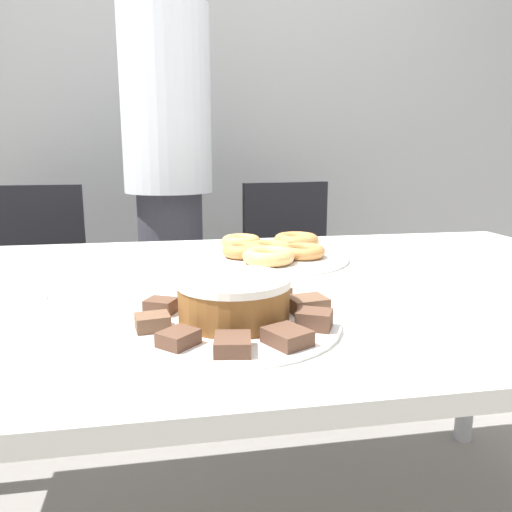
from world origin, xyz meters
The scene contains 25 objects.
wall_back centered at (0.00, 1.63, 1.30)m, with size 8.00×0.05×2.60m.
table centered at (0.00, 0.00, 0.67)m, with size 1.81×1.06×0.74m.
person_standing centered at (-0.16, 0.99, 0.92)m, with size 0.34×0.34×1.74m.
office_chair_left centered at (-0.70, 0.98, 0.42)m, with size 0.45×0.45×0.88m.
office_chair_right centered at (0.37, 0.98, 0.42)m, with size 0.52×0.52×0.88m.
plate_cake centered at (-0.07, -0.26, 0.75)m, with size 0.33×0.33×0.01m.
plate_donuts centered at (0.08, 0.21, 0.75)m, with size 0.40×0.40×0.01m.
frosted_cake centered at (-0.07, -0.26, 0.79)m, with size 0.18×0.18×0.07m.
lamington_0 centered at (-0.02, -0.38, 0.77)m, with size 0.07×0.07×0.02m.
lamington_1 centered at (0.04, -0.32, 0.77)m, with size 0.06×0.06×0.03m.
lamington_2 centered at (0.05, -0.24, 0.77)m, with size 0.07×0.06×0.02m.
lamington_3 centered at (0.01, -0.18, 0.77)m, with size 0.06×0.06×0.02m.
lamington_4 centered at (-0.05, -0.14, 0.77)m, with size 0.05×0.05×0.02m.
lamington_5 centered at (-0.13, -0.15, 0.77)m, with size 0.05×0.06×0.02m.
lamington_6 centered at (-0.19, -0.21, 0.77)m, with size 0.06×0.06×0.02m.
lamington_7 centered at (-0.20, -0.28, 0.77)m, with size 0.05×0.05×0.02m.
lamington_8 centered at (-0.16, -0.35, 0.76)m, with size 0.06×0.06×0.02m.
lamington_9 centered at (-0.09, -0.39, 0.77)m, with size 0.06×0.06×0.02m.
donut_0 centered at (0.08, 0.21, 0.77)m, with size 0.12×0.12×0.03m.
donut_1 centered at (0.16, 0.18, 0.77)m, with size 0.12×0.12×0.03m.
donut_2 centered at (0.17, 0.30, 0.77)m, with size 0.12×0.12×0.04m.
donut_3 centered at (0.02, 0.31, 0.77)m, with size 0.11×0.11×0.04m.
donut_4 centered at (0.01, 0.21, 0.77)m, with size 0.10×0.10×0.03m.
donut_5 centered at (0.06, 0.12, 0.77)m, with size 0.12×0.12×0.03m.
napkin centered at (-0.47, -0.03, 0.75)m, with size 0.15×0.13×0.01m.
Camera 1 is at (-0.17, -1.00, 1.01)m, focal length 35.00 mm.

